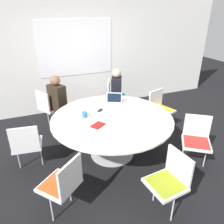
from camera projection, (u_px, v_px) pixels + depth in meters
ground_plane at (112, 153)px, 4.03m from camera, size 16.00×16.00×0.00m
wall_back at (77, 56)px, 5.35m from camera, size 8.00×0.07×2.70m
conference_table at (112, 123)px, 3.75m from camera, size 2.06×2.06×0.75m
chair_0 at (114, 94)px, 5.35m from camera, size 0.57×0.58×0.86m
chair_1 at (49, 106)px, 4.72m from camera, size 0.58×0.59×0.86m
chair_2 at (27, 143)px, 3.43m from camera, size 0.49×0.47×0.86m
chair_3 at (63, 182)px, 2.66m from camera, size 0.61×0.60×0.86m
chair_4 at (170, 178)px, 2.72m from camera, size 0.46×0.48×0.86m
chair_5 at (196, 137)px, 3.57m from camera, size 0.60×0.60×0.86m
chair_6 at (160, 107)px, 4.68m from camera, size 0.55×0.54×0.86m
person_0 at (117, 90)px, 5.04m from camera, size 0.36×0.42×1.21m
person_1 at (58, 99)px, 4.56m from camera, size 0.37×0.42×1.21m
laptop at (114, 102)px, 4.17m from camera, size 0.38×0.36×0.21m
spiral_notebook at (98, 125)px, 3.43m from camera, size 0.26×0.24×0.02m
coffee_cup at (85, 115)px, 3.69m from camera, size 0.09×0.09×0.10m
cell_phone at (100, 110)px, 3.95m from camera, size 0.15×0.15×0.01m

